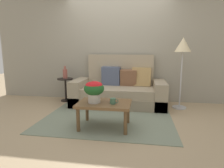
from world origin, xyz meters
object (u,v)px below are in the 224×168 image
Objects in this scene: snack_bowl at (113,100)px; coffee_mug at (113,101)px; couch at (119,90)px; coffee_table at (104,106)px; table_vase at (65,73)px; potted_plant at (94,89)px; floor_lamp at (183,50)px; side_table at (65,85)px.

coffee_mug is at bearing -79.67° from snack_bowl.
snack_bowl is (0.06, -1.34, 0.13)m from couch.
couch is 2.46× the size of coffee_table.
snack_bowl is 0.38× the size of table_vase.
potted_plant is 2.58× the size of coffee_mug.
potted_plant reaches higher than snack_bowl.
potted_plant is 1.15× the size of table_vase.
coffee_table is 0.56× the size of floor_lamp.
side_table reaches higher than coffee_mug.
floor_lamp is 4.40× the size of potted_plant.
floor_lamp is (1.41, 1.30, 0.88)m from coffee_table.
side_table is at bearing 176.07° from couch.
snack_bowl is (-1.28, -1.25, -0.79)m from floor_lamp.
floor_lamp reaches higher than snack_bowl.
couch is 6.07× the size of potted_plant.
potted_plant is (-1.57, -1.35, -0.61)m from floor_lamp.
coffee_mug reaches higher than snack_bowl.
floor_lamp is 5.05× the size of table_vase.
couch reaches higher than coffee_mug.
coffee_mug is at bearing -47.32° from table_vase.
couch is at bearing 92.53° from snack_bowl.
coffee_table is 0.17m from snack_bowl.
potted_plant is 3.00× the size of snack_bowl.
potted_plant is (-0.15, -0.05, 0.28)m from coffee_table.
side_table is at bearing 130.97° from coffee_table.
table_vase is (-1.13, 1.54, 0.05)m from potted_plant.
floor_lamp is 1.96m from snack_bowl.
side_table is 1.91m from potted_plant.
potted_plant is 0.35m from snack_bowl.
potted_plant is at bearing -163.43° from coffee_table.
floor_lamp is (2.70, -0.18, 0.85)m from side_table.
snack_bowl is at bearing -45.31° from side_table.
side_table is at bearing -87.70° from table_vase.
coffee_mug is at bearing -132.53° from floor_lamp.
table_vase is at bearing 132.68° from coffee_mug.
table_vase is at bearing 130.77° from coffee_table.
coffee_table is 2.00m from table_vase.
side_table is 1.91× the size of table_vase.
coffee_mug is 2.13m from table_vase.
side_table reaches higher than coffee_table.
floor_lamp is at bearing 40.74° from potted_plant.
side_table is 2.01m from snack_bowl.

